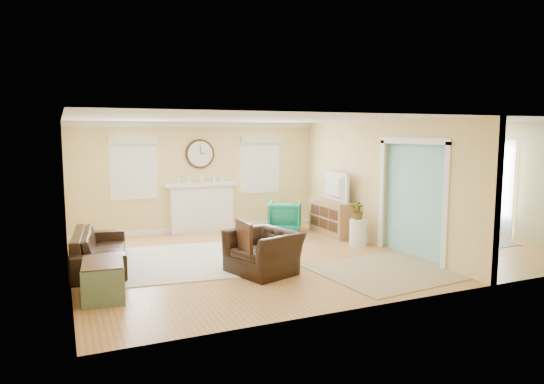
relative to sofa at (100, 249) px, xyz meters
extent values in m
plane|color=#AD6E31|center=(3.99, -0.54, -0.32)|extent=(9.00, 9.00, 0.00)
cube|color=#D1BC71|center=(3.99, 2.46, 0.98)|extent=(9.00, 0.02, 2.60)
cube|color=#D1BC71|center=(3.99, -3.54, 0.98)|extent=(9.00, 0.02, 2.60)
cube|color=#D1BC71|center=(-0.51, -0.54, 0.98)|extent=(0.02, 6.00, 2.60)
cube|color=#D1BC71|center=(8.49, -0.54, 0.98)|extent=(0.02, 6.00, 2.60)
cube|color=white|center=(3.99, -0.54, 2.28)|extent=(9.00, 6.00, 0.02)
cube|color=#D1BC71|center=(5.49, 0.86, 0.98)|extent=(0.12, 3.20, 2.60)
cube|color=#D1BC71|center=(5.49, -3.04, 0.98)|extent=(0.12, 1.00, 2.60)
cube|color=#D1BC71|center=(5.49, -1.64, 2.08)|extent=(0.12, 1.80, 0.40)
cube|color=white|center=(5.42, -0.74, 0.78)|extent=(0.04, 0.12, 2.20)
cube|color=white|center=(5.42, -2.54, 0.78)|extent=(0.04, 0.12, 2.20)
cube|color=white|center=(5.42, -1.64, 1.88)|extent=(0.04, 1.92, 0.12)
cube|color=#80CFCF|center=(5.56, -0.54, 0.98)|extent=(0.02, 6.00, 2.60)
cube|color=white|center=(2.49, 2.34, 0.23)|extent=(1.50, 0.24, 1.10)
cube|color=white|center=(2.49, 2.31, 0.81)|extent=(1.70, 0.30, 0.08)
cube|color=black|center=(2.49, 2.44, 0.18)|extent=(0.85, 0.02, 0.75)
cube|color=gold|center=(2.49, 2.33, 0.10)|extent=(0.85, 0.02, 0.62)
cylinder|color=#472513|center=(2.49, 2.43, 1.53)|extent=(0.70, 0.06, 0.70)
cylinder|color=silver|center=(2.49, 2.39, 1.53)|extent=(0.60, 0.01, 0.60)
cube|color=black|center=(2.49, 2.39, 1.63)|extent=(0.02, 0.01, 0.20)
cube|color=black|center=(2.55, 2.39, 1.53)|extent=(0.12, 0.01, 0.02)
cube|color=white|center=(0.94, 2.44, 1.23)|extent=(0.90, 0.03, 1.30)
cube|color=white|center=(0.94, 2.41, 1.23)|extent=(1.00, 0.04, 1.40)
cube|color=beige|center=(0.94, 2.37, 1.86)|extent=(1.05, 0.10, 0.18)
cube|color=white|center=(4.04, 2.44, 1.23)|extent=(0.90, 0.03, 1.30)
cube|color=white|center=(4.04, 2.41, 1.23)|extent=(1.00, 0.04, 1.40)
cube|color=beige|center=(4.04, 2.37, 1.86)|extent=(1.05, 0.10, 0.18)
cube|color=white|center=(8.46, -0.54, 0.78)|extent=(0.03, 1.60, 2.10)
cube|color=white|center=(8.43, -0.54, 0.78)|extent=(0.03, 1.70, 2.20)
cylinder|color=gold|center=(6.99, -0.54, 2.13)|extent=(0.02, 0.02, 0.30)
sphere|color=white|center=(6.99, -0.54, 1.88)|extent=(0.30, 0.30, 0.30)
cube|color=beige|center=(1.61, -0.23, -0.32)|extent=(3.32, 2.96, 0.02)
cube|color=tan|center=(4.53, -2.28, -0.32)|extent=(2.60, 2.20, 0.01)
cube|color=slate|center=(6.97, -0.25, -0.32)|extent=(2.54, 3.17, 0.01)
imported|color=black|center=(0.00, 0.00, 0.00)|extent=(1.09, 2.30, 0.65)
imported|color=black|center=(2.49, -1.48, 0.03)|extent=(1.26, 1.35, 0.72)
imported|color=#0F774E|center=(4.34, 1.59, 0.03)|extent=(1.03, 1.04, 0.70)
cube|color=slate|center=(-0.08, -1.71, -0.07)|extent=(0.64, 0.97, 0.51)
cube|color=#472513|center=(-0.08, -1.71, 0.20)|extent=(0.61, 0.92, 0.02)
cube|color=#A9774C|center=(5.14, 0.71, 0.08)|extent=(0.46, 1.39, 0.80)
cube|color=#472513|center=(4.90, 0.30, 0.23)|extent=(0.01, 0.37, 0.22)
cube|color=#472513|center=(4.90, 0.30, -0.04)|extent=(0.01, 0.37, 0.22)
cube|color=#472513|center=(4.90, 0.71, 0.23)|extent=(0.01, 0.37, 0.22)
cube|color=#472513|center=(4.90, 0.71, -0.04)|extent=(0.01, 0.37, 0.22)
cube|color=#472513|center=(4.90, 1.13, 0.23)|extent=(0.01, 0.37, 0.22)
cube|color=#472513|center=(4.90, 1.13, -0.04)|extent=(0.01, 0.37, 0.22)
imported|color=black|center=(5.12, 0.71, 0.80)|extent=(0.26, 1.15, 0.66)
cylinder|color=white|center=(5.09, -0.42, -0.05)|extent=(0.37, 0.37, 0.55)
imported|color=#337F33|center=(5.09, -0.42, 0.42)|extent=(0.38, 0.42, 0.39)
imported|color=#472513|center=(6.97, -0.25, 0.02)|extent=(1.19, 2.02, 0.69)
cube|color=slate|center=(6.93, 0.82, 0.17)|extent=(0.52, 0.52, 0.05)
cube|color=slate|center=(6.93, 0.82, 0.44)|extent=(0.46, 0.11, 0.55)
cylinder|color=black|center=(7.08, 1.03, -0.10)|extent=(0.03, 0.03, 0.46)
cylinder|color=black|center=(7.13, 0.67, -0.10)|extent=(0.03, 0.03, 0.46)
cylinder|color=black|center=(6.72, 0.98, -0.10)|extent=(0.03, 0.03, 0.46)
cylinder|color=black|center=(6.77, 0.62, -0.10)|extent=(0.03, 0.03, 0.46)
cube|color=slate|center=(6.92, -1.33, 0.16)|extent=(0.53, 0.53, 0.05)
cube|color=slate|center=(6.92, -1.33, 0.44)|extent=(0.46, 0.14, 0.54)
cylinder|color=black|center=(6.77, -1.55, -0.10)|extent=(0.03, 0.03, 0.46)
cylinder|color=black|center=(6.70, -1.18, -0.10)|extent=(0.03, 0.03, 0.46)
cylinder|color=black|center=(7.14, -1.48, -0.10)|extent=(0.03, 0.03, 0.46)
cylinder|color=black|center=(7.07, -1.11, -0.10)|extent=(0.03, 0.03, 0.46)
cube|color=white|center=(6.29, -0.20, 0.14)|extent=(0.43, 0.43, 0.05)
cube|color=white|center=(6.29, -0.20, 0.39)|extent=(0.05, 0.43, 0.51)
cylinder|color=black|center=(6.12, -0.03, -0.11)|extent=(0.03, 0.03, 0.43)
cylinder|color=black|center=(6.47, -0.03, -0.11)|extent=(0.03, 0.03, 0.43)
cylinder|color=black|center=(6.12, -0.37, -0.11)|extent=(0.03, 0.03, 0.43)
cylinder|color=black|center=(6.47, -0.37, -0.11)|extent=(0.03, 0.03, 0.43)
cube|color=slate|center=(7.68, -0.24, 0.15)|extent=(0.48, 0.48, 0.05)
cube|color=slate|center=(7.68, -0.24, 0.42)|extent=(0.08, 0.45, 0.53)
cylinder|color=black|center=(7.87, -0.41, -0.10)|extent=(0.03, 0.03, 0.45)
cylinder|color=black|center=(7.51, -0.43, -0.10)|extent=(0.03, 0.03, 0.45)
cylinder|color=black|center=(7.85, -0.05, -0.10)|extent=(0.03, 0.03, 0.45)
cylinder|color=black|center=(7.49, -0.07, -0.10)|extent=(0.03, 0.03, 0.45)
camera|label=1|loc=(-0.58, -8.82, 2.02)|focal=32.00mm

